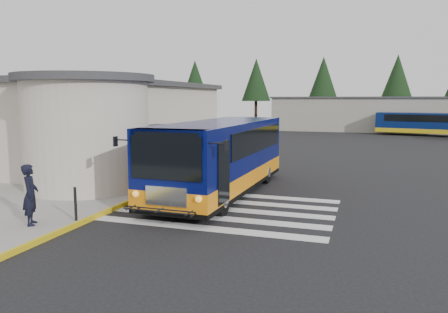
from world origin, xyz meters
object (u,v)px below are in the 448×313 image
(transit_bus, at_px, (220,160))
(pedestrian_a, at_px, (30,195))
(pedestrian_b, at_px, (104,173))
(far_bus_a, at_px, (417,123))
(bollard, at_px, (75,204))

(transit_bus, distance_m, pedestrian_a, 7.62)
(pedestrian_a, bearing_deg, pedestrian_b, -30.53)
(far_bus_a, bearing_deg, transit_bus, 175.32)
(pedestrian_b, distance_m, far_bus_a, 39.55)
(far_bus_a, bearing_deg, pedestrian_b, 170.94)
(transit_bus, height_order, far_bus_a, transit_bus)
(bollard, distance_m, far_bus_a, 42.26)
(pedestrian_a, height_order, pedestrian_b, pedestrian_a)
(bollard, relative_size, far_bus_a, 0.13)
(pedestrian_a, relative_size, pedestrian_b, 1.03)
(pedestrian_a, height_order, far_bus_a, far_bus_a)
(far_bus_a, bearing_deg, bollard, 174.01)
(pedestrian_a, xyz_separation_m, bollard, (0.99, 0.80, -0.40))
(bollard, xyz_separation_m, far_bus_a, (13.61, 40.00, 0.69))
(transit_bus, distance_m, bollard, 6.49)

